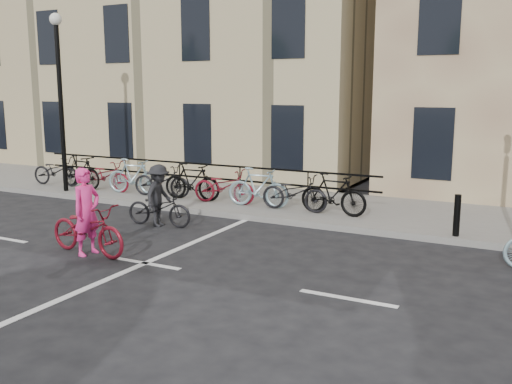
% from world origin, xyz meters
% --- Properties ---
extents(ground, '(120.00, 120.00, 0.00)m').
position_xyz_m(ground, '(0.00, 0.00, 0.00)').
color(ground, black).
rests_on(ground, ground).
extents(sidewalk, '(46.00, 4.00, 0.15)m').
position_xyz_m(sidewalk, '(-4.00, 6.00, 0.07)').
color(sidewalk, slate).
rests_on(sidewalk, ground).
extents(building_west, '(20.00, 10.00, 10.00)m').
position_xyz_m(building_west, '(-9.00, 13.00, 5.15)').
color(building_west, tan).
rests_on(building_west, sidewalk).
extents(lamp_post, '(0.36, 0.36, 5.28)m').
position_xyz_m(lamp_post, '(-6.50, 4.40, 3.49)').
color(lamp_post, black).
rests_on(lamp_post, sidewalk).
extents(bollard_east, '(0.14, 0.14, 0.90)m').
position_xyz_m(bollard_east, '(5.00, 4.25, 0.60)').
color(bollard_east, black).
rests_on(bollard_east, sidewalk).
extents(parked_bikes, '(11.45, 1.23, 1.05)m').
position_xyz_m(parked_bikes, '(-2.82, 5.04, 0.65)').
color(parked_bikes, black).
rests_on(parked_bikes, sidewalk).
extents(cyclist_pink, '(2.00, 0.84, 1.74)m').
position_xyz_m(cyclist_pink, '(-1.39, -0.02, 0.60)').
color(cyclist_pink, maroon).
rests_on(cyclist_pink, ground).
extents(cyclist_dark, '(1.73, 1.02, 1.49)m').
position_xyz_m(cyclist_dark, '(-1.57, 2.55, 0.59)').
color(cyclist_dark, black).
rests_on(cyclist_dark, ground).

